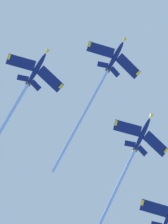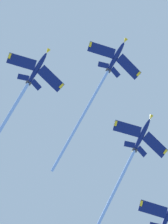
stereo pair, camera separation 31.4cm
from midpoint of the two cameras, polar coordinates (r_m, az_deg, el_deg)
jet_lead at (r=154.27m, az=2.32°, el=4.01°), size 20.10×46.85×22.91m
jet_left_wing at (r=151.51m, az=5.22°, el=-6.37°), size 20.12×49.55×23.49m
jet_right_wing at (r=147.80m, az=-7.52°, el=2.29°), size 20.11×43.13×21.09m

